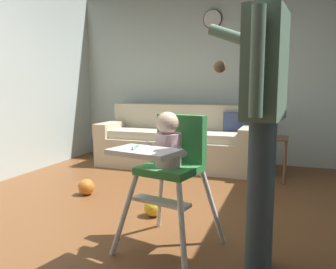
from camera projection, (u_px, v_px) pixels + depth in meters
ground at (123, 237)px, 2.66m from camera, size 5.63×7.21×0.10m
wall_far at (207, 77)px, 5.13m from camera, size 4.83×0.06×2.53m
couch at (179, 143)px, 4.86m from camera, size 2.19×0.86×0.86m
high_chair at (170, 155)px, 2.28m from camera, size 0.72×0.81×0.95m
adult_standing at (263, 109)px, 1.98m from camera, size 0.51×0.53×1.72m
toy_ball at (153, 207)px, 2.95m from camera, size 0.16×0.16×0.16m
toy_ball_second at (86, 187)px, 3.55m from camera, size 0.17×0.17×0.17m
side_table at (270, 149)px, 4.10m from camera, size 0.40×0.40×0.52m
sippy_cup at (270, 133)px, 4.07m from camera, size 0.07×0.07×0.10m
wall_clock at (212, 19)px, 4.96m from camera, size 0.28×0.04×0.28m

